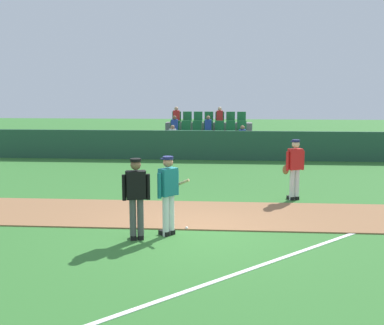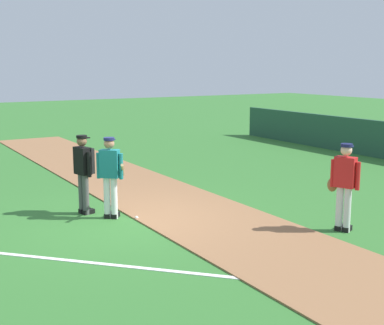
# 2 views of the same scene
# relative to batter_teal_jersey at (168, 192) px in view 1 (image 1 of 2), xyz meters

# --- Properties ---
(ground_plane) EXTENTS (80.00, 80.00, 0.00)m
(ground_plane) POSITION_rel_batter_teal_jersey_xyz_m (0.35, 0.18, -0.97)
(ground_plane) COLOR #33702D
(infield_dirt_path) EXTENTS (28.00, 2.69, 0.03)m
(infield_dirt_path) POSITION_rel_batter_teal_jersey_xyz_m (0.35, 1.72, -0.95)
(infield_dirt_path) COLOR #936642
(infield_dirt_path) RESTS_ON ground
(foul_line_chalk) EXTENTS (8.75, 8.36, 0.01)m
(foul_line_chalk) POSITION_rel_batter_teal_jersey_xyz_m (3.35, -0.32, -0.96)
(foul_line_chalk) COLOR white
(foul_line_chalk) RESTS_ON ground
(dugout_fence) EXTENTS (20.00, 0.16, 1.33)m
(dugout_fence) POSITION_rel_batter_teal_jersey_xyz_m (0.35, 11.17, -0.30)
(dugout_fence) COLOR #234C38
(dugout_fence) RESTS_ON ground
(stadium_bleachers) EXTENTS (4.45, 2.95, 2.30)m
(stadium_bleachers) POSITION_rel_batter_teal_jersey_xyz_m (0.34, 13.05, -0.34)
(stadium_bleachers) COLOR slate
(stadium_bleachers) RESTS_ON ground
(batter_teal_jersey) EXTENTS (0.75, 0.68, 1.76)m
(batter_teal_jersey) POSITION_rel_batter_teal_jersey_xyz_m (0.00, 0.00, 0.00)
(batter_teal_jersey) COLOR white
(batter_teal_jersey) RESTS_ON ground
(umpire_home_plate) EXTENTS (0.58, 0.37, 1.76)m
(umpire_home_plate) POSITION_rel_batter_teal_jersey_xyz_m (-0.64, -0.36, 0.03)
(umpire_home_plate) COLOR #4C4C4C
(umpire_home_plate) RESTS_ON ground
(runner_red_jersey) EXTENTS (0.66, 0.41, 1.76)m
(runner_red_jersey) POSITION_rel_batter_teal_jersey_xyz_m (3.22, 3.57, -0.01)
(runner_red_jersey) COLOR silver
(runner_red_jersey) RESTS_ON ground
(baseball) EXTENTS (0.07, 0.07, 0.07)m
(baseball) POSITION_rel_batter_teal_jersey_xyz_m (0.37, 0.42, -0.93)
(baseball) COLOR white
(baseball) RESTS_ON ground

